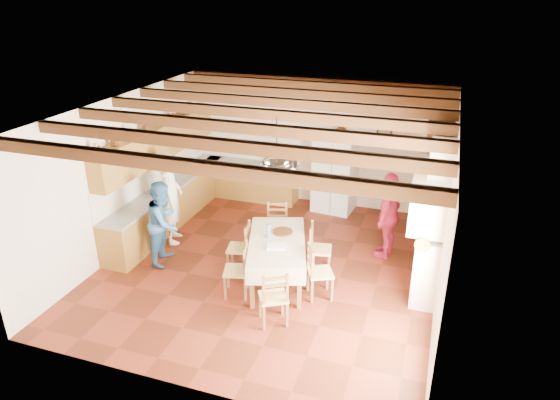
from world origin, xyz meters
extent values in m
cube|color=#4D1D0E|center=(0.00, 0.00, -0.01)|extent=(6.00, 6.50, 0.02)
cube|color=silver|center=(0.00, 0.00, 3.01)|extent=(6.00, 6.50, 0.02)
cube|color=beige|center=(0.00, 3.26, 1.50)|extent=(6.00, 0.02, 3.00)
cube|color=beige|center=(0.00, -3.26, 1.50)|extent=(6.00, 0.02, 3.00)
cube|color=beige|center=(-3.01, 0.00, 1.50)|extent=(0.02, 6.50, 3.00)
cube|color=beige|center=(3.01, 0.00, 1.50)|extent=(0.02, 6.50, 3.00)
cube|color=brown|center=(-2.70, 1.05, 0.43)|extent=(0.60, 4.30, 0.86)
cube|color=brown|center=(-1.55, 2.95, 0.43)|extent=(2.30, 0.60, 0.86)
cube|color=gray|center=(-2.70, 1.05, 0.88)|extent=(0.62, 4.30, 0.04)
cube|color=gray|center=(-1.55, 2.95, 0.88)|extent=(2.34, 0.62, 0.04)
cube|color=white|center=(-2.98, 1.05, 1.20)|extent=(0.03, 4.30, 0.60)
cube|color=white|center=(-1.55, 3.23, 1.20)|extent=(2.30, 0.03, 0.60)
cube|color=brown|center=(-2.83, 1.05, 1.85)|extent=(0.35, 4.20, 0.70)
cube|color=black|center=(1.55, 3.23, 1.85)|extent=(0.34, 0.03, 0.42)
cube|color=silver|center=(0.55, 2.93, 0.90)|extent=(0.97, 0.83, 1.80)
cube|color=silver|center=(0.29, -0.43, 0.79)|extent=(1.47, 2.06, 0.05)
cube|color=brown|center=(0.17, -1.33, 0.38)|extent=(0.09, 0.09, 0.77)
cube|color=brown|center=(0.90, -1.10, 0.38)|extent=(0.09, 0.09, 0.77)
cube|color=brown|center=(-0.33, 0.25, 0.38)|extent=(0.09, 0.09, 0.77)
cube|color=brown|center=(0.40, 0.48, 0.38)|extent=(0.09, 0.09, 0.77)
torus|color=black|center=(0.29, -0.43, 2.25)|extent=(0.47, 0.47, 0.03)
imported|color=white|center=(-2.23, 0.35, 0.95)|extent=(0.69, 0.81, 1.89)
imported|color=#34669A|center=(-1.94, -0.42, 0.81)|extent=(0.71, 0.86, 1.62)
imported|color=#B51F3C|center=(2.00, 1.13, 0.86)|extent=(0.63, 1.07, 1.71)
imported|color=silver|center=(-0.71, 2.95, 1.05)|extent=(0.61, 0.48, 0.30)
imported|color=#3A190D|center=(0.65, 2.93, 1.94)|extent=(0.34, 0.34, 0.28)
camera|label=1|loc=(2.78, -7.64, 4.91)|focal=32.00mm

